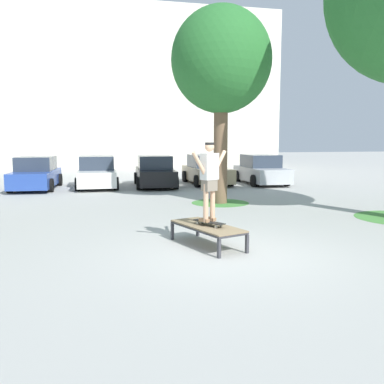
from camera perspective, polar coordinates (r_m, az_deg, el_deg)
ground_plane at (r=8.71m, az=4.86°, el=-8.30°), size 120.00×120.00×0.00m
building_facade at (r=35.21m, az=-14.97°, el=13.39°), size 32.01×4.00×12.57m
skate_box at (r=9.23m, az=2.07°, el=-4.75°), size 1.35×2.04×0.46m
skateboard at (r=9.15m, az=2.31°, el=-4.06°), size 0.57×0.79×0.09m
skater at (r=9.02m, az=2.33°, el=2.15°), size 0.91×0.56×1.69m
tree_mid_back at (r=15.54m, az=3.95°, el=17.04°), size 3.52×3.52×6.90m
grass_patch_mid_back at (r=15.48m, az=3.79°, el=-1.45°), size 2.09×2.09×0.01m
car_blue at (r=20.95m, az=-20.19°, el=2.27°), size 2.13×4.30×1.50m
car_white at (r=20.87m, az=-12.63°, el=2.52°), size 1.96×4.22×1.50m
car_black at (r=20.85m, az=-5.00°, el=2.66°), size 2.08×4.28×1.50m
car_tan at (r=21.91m, az=1.98°, el=2.90°), size 1.98×4.23×1.50m
car_silver at (r=22.27m, az=9.23°, el=2.88°), size 1.99×4.23×1.50m
light_post at (r=19.43m, az=3.37°, el=11.60°), size 0.36×0.36×5.83m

